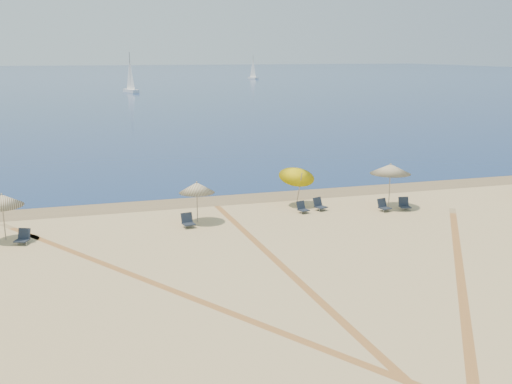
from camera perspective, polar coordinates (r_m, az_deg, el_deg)
ocean at (r=236.12m, az=-14.69°, el=10.59°), size 500.00×500.00×0.00m
wet_sand at (r=37.04m, az=-1.78°, el=-0.60°), size 500.00×500.00×0.00m
umbrella_1 at (r=30.78m, az=-23.00°, el=-0.72°), size 1.97×1.99×2.33m
umbrella_2 at (r=31.59m, az=-5.65°, el=0.42°), size 1.89×1.89×2.22m
umbrella_3 at (r=34.99m, az=3.94°, el=1.83°), size 2.09×2.15×2.61m
umbrella_4 at (r=35.30m, az=12.67°, el=2.15°), size 2.34×2.34×2.61m
chair_3 at (r=30.36m, az=-21.28°, el=-4.02°), size 0.80×0.86×0.70m
chair_4 at (r=31.15m, az=-6.51°, el=-2.75°), size 0.69×0.78×0.72m
chair_5 at (r=33.79m, az=4.41°, el=-1.50°), size 0.70×0.76×0.64m
chair_6 at (r=34.45m, az=6.04°, el=-1.20°), size 0.80×0.86×0.71m
chair_7 at (r=34.84m, az=12.02°, el=-1.27°), size 0.69×0.77×0.69m
chair_8 at (r=35.39m, az=13.92°, el=-1.14°), size 0.69×0.77×0.71m
sailboat_0 at (r=206.36m, az=-0.29°, el=11.36°), size 2.38×5.43×7.85m
sailboat_1 at (r=140.06m, az=-11.85°, el=10.37°), size 3.16×6.13×8.86m
tire_tracks at (r=22.71m, az=5.56°, el=-9.72°), size 48.29×43.43×0.00m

